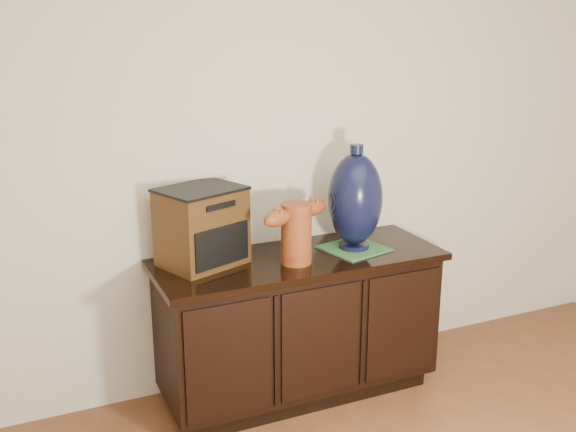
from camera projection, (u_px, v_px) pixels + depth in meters
name	position (u px, v px, depth m)	size (l,w,h in m)	color
sideboard	(298.00, 324.00, 3.46)	(1.46, 0.56, 0.75)	black
terracotta_vessel	(296.00, 230.00, 3.23)	(0.41, 0.23, 0.30)	brown
tv_radio	(202.00, 226.00, 3.21)	(0.46, 0.42, 0.38)	#402710
green_mat	(354.00, 248.00, 3.47)	(0.29, 0.29, 0.01)	#2F6837
lamp_base	(355.00, 200.00, 3.39)	(0.33, 0.33, 0.54)	black
spray_can	(240.00, 236.00, 3.42)	(0.06, 0.06, 0.16)	#5E1019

